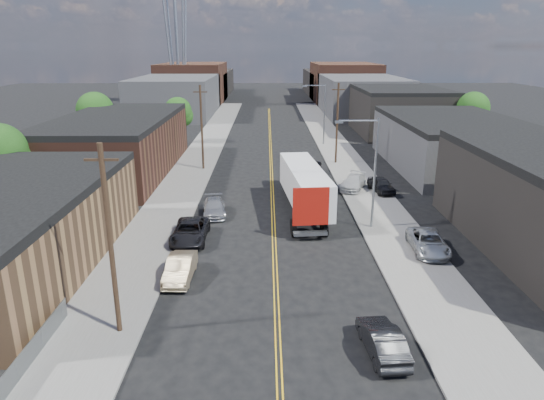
{
  "coord_description": "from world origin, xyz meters",
  "views": [
    {
      "loc": [
        -0.52,
        -12.0,
        14.21
      ],
      "look_at": [
        -0.13,
        24.85,
        2.5
      ],
      "focal_mm": 32.0,
      "sensor_mm": 36.0,
      "label": 1
    }
  ],
  "objects_px": {
    "car_left_c": "(190,231)",
    "car_right_lot_a": "(428,242)",
    "semi_truck": "(303,183)",
    "car_right_lot_b": "(353,182)",
    "car_right_lot_c": "(381,185)",
    "car_ahead_truck": "(311,169)",
    "car_right_oncoming": "(382,340)",
    "car_left_d": "(214,207)",
    "car_left_b": "(180,268)"
  },
  "relations": [
    {
      "from": "car_left_c",
      "to": "car_right_lot_a",
      "type": "xyz_separation_m",
      "value": [
        17.4,
        -2.49,
        0.09
      ]
    },
    {
      "from": "semi_truck",
      "to": "car_right_lot_b",
      "type": "height_order",
      "value": "semi_truck"
    },
    {
      "from": "car_right_lot_c",
      "to": "car_ahead_truck",
      "type": "height_order",
      "value": "car_right_lot_c"
    },
    {
      "from": "car_right_oncoming",
      "to": "car_right_lot_b",
      "type": "height_order",
      "value": "car_right_lot_b"
    },
    {
      "from": "car_left_d",
      "to": "car_right_oncoming",
      "type": "distance_m",
      "value": 22.82
    },
    {
      "from": "car_left_c",
      "to": "car_ahead_truck",
      "type": "relative_size",
      "value": 0.99
    },
    {
      "from": "car_left_b",
      "to": "car_left_c",
      "type": "height_order",
      "value": "car_left_c"
    },
    {
      "from": "car_left_d",
      "to": "semi_truck",
      "type": "bearing_deg",
      "value": 6.25
    },
    {
      "from": "car_left_c",
      "to": "car_right_lot_a",
      "type": "distance_m",
      "value": 17.58
    },
    {
      "from": "car_left_b",
      "to": "car_left_d",
      "type": "relative_size",
      "value": 0.96
    },
    {
      "from": "car_left_c",
      "to": "car_right_lot_c",
      "type": "height_order",
      "value": "car_right_lot_c"
    },
    {
      "from": "car_left_c",
      "to": "car_ahead_truck",
      "type": "bearing_deg",
      "value": 60.89
    },
    {
      "from": "car_right_lot_b",
      "to": "car_left_d",
      "type": "bearing_deg",
      "value": -129.11
    },
    {
      "from": "car_left_b",
      "to": "car_right_oncoming",
      "type": "height_order",
      "value": "car_left_b"
    },
    {
      "from": "semi_truck",
      "to": "car_left_c",
      "type": "height_order",
      "value": "semi_truck"
    },
    {
      "from": "car_right_lot_b",
      "to": "car_left_c",
      "type": "bearing_deg",
      "value": -115.5
    },
    {
      "from": "car_right_lot_b",
      "to": "semi_truck",
      "type": "bearing_deg",
      "value": -112.97
    },
    {
      "from": "car_left_c",
      "to": "car_right_lot_a",
      "type": "height_order",
      "value": "car_right_lot_a"
    },
    {
      "from": "semi_truck",
      "to": "car_right_lot_a",
      "type": "xyz_separation_m",
      "value": [
        8.24,
        -10.42,
        -1.55
      ]
    },
    {
      "from": "semi_truck",
      "to": "car_right_oncoming",
      "type": "xyz_separation_m",
      "value": [
        2.24,
        -22.29,
        -1.68
      ]
    },
    {
      "from": "car_left_b",
      "to": "car_left_d",
      "type": "xyz_separation_m",
      "value": [
        0.89,
        12.43,
        -0.06
      ]
    },
    {
      "from": "car_right_lot_a",
      "to": "car_right_lot_b",
      "type": "distance_m",
      "value": 16.25
    },
    {
      "from": "semi_truck",
      "to": "car_ahead_truck",
      "type": "height_order",
      "value": "semi_truck"
    },
    {
      "from": "semi_truck",
      "to": "car_left_d",
      "type": "distance_m",
      "value": 8.35
    },
    {
      "from": "semi_truck",
      "to": "car_left_c",
      "type": "xyz_separation_m",
      "value": [
        -9.16,
        -7.92,
        -1.63
      ]
    },
    {
      "from": "car_right_oncoming",
      "to": "car_ahead_truck",
      "type": "xyz_separation_m",
      "value": [
        -0.51,
        33.9,
        0.06
      ]
    },
    {
      "from": "car_right_lot_b",
      "to": "car_ahead_truck",
      "type": "bearing_deg",
      "value": 144.95
    },
    {
      "from": "car_left_c",
      "to": "car_right_lot_c",
      "type": "distance_m",
      "value": 21.39
    },
    {
      "from": "car_left_b",
      "to": "car_right_lot_a",
      "type": "relative_size",
      "value": 0.88
    },
    {
      "from": "car_left_b",
      "to": "car_left_d",
      "type": "bearing_deg",
      "value": 87.15
    },
    {
      "from": "car_right_lot_b",
      "to": "car_right_lot_c",
      "type": "xyz_separation_m",
      "value": [
        2.62,
        -1.11,
        0.03
      ]
    },
    {
      "from": "car_right_oncoming",
      "to": "car_right_lot_b",
      "type": "relative_size",
      "value": 0.9
    },
    {
      "from": "semi_truck",
      "to": "car_right_lot_c",
      "type": "height_order",
      "value": "semi_truck"
    },
    {
      "from": "semi_truck",
      "to": "car_ahead_truck",
      "type": "distance_m",
      "value": 11.86
    },
    {
      "from": "car_left_b",
      "to": "car_right_lot_a",
      "type": "xyz_separation_m",
      "value": [
        17.08,
        3.88,
        0.12
      ]
    },
    {
      "from": "car_right_lot_b",
      "to": "car_right_lot_c",
      "type": "distance_m",
      "value": 2.85
    },
    {
      "from": "car_right_lot_a",
      "to": "semi_truck",
      "type": "bearing_deg",
      "value": 132.03
    },
    {
      "from": "car_right_oncoming",
      "to": "car_right_lot_a",
      "type": "relative_size",
      "value": 0.86
    },
    {
      "from": "car_right_lot_a",
      "to": "car_right_oncoming",
      "type": "bearing_deg",
      "value": -113.11
    },
    {
      "from": "car_right_lot_a",
      "to": "car_right_lot_b",
      "type": "xyz_separation_m",
      "value": [
        -2.62,
        16.03,
        -0.0
      ]
    },
    {
      "from": "car_right_oncoming",
      "to": "car_right_lot_b",
      "type": "bearing_deg",
      "value": -101.72
    },
    {
      "from": "car_left_b",
      "to": "car_left_c",
      "type": "distance_m",
      "value": 6.38
    },
    {
      "from": "semi_truck",
      "to": "car_right_lot_c",
      "type": "relative_size",
      "value": 3.78
    },
    {
      "from": "car_left_c",
      "to": "car_right_lot_c",
      "type": "bearing_deg",
      "value": 35.57
    },
    {
      "from": "car_right_lot_b",
      "to": "car_ahead_truck",
      "type": "relative_size",
      "value": 0.87
    },
    {
      "from": "car_left_c",
      "to": "car_left_b",
      "type": "bearing_deg",
      "value": -87.08
    },
    {
      "from": "semi_truck",
      "to": "car_left_b",
      "type": "bearing_deg",
      "value": -127.43
    },
    {
      "from": "car_left_c",
      "to": "car_right_lot_b",
      "type": "distance_m",
      "value": 20.04
    },
    {
      "from": "car_left_c",
      "to": "car_right_oncoming",
      "type": "xyz_separation_m",
      "value": [
        11.4,
        -14.36,
        -0.05
      ]
    },
    {
      "from": "car_ahead_truck",
      "to": "car_left_d",
      "type": "bearing_deg",
      "value": -119.81
    }
  ]
}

